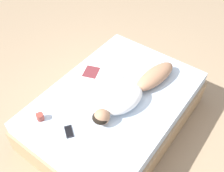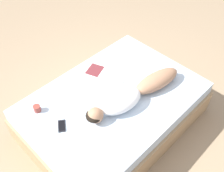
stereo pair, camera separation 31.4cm
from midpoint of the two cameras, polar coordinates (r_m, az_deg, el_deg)
The scene contains 6 objects.
ground_plane at distance 3.50m, azimuth -1.99°, elevation -8.08°, with size 12.00×12.00×0.00m, color #9E8466.
bed at distance 3.29m, azimuth -2.10°, elevation -5.47°, with size 1.51×2.13×0.52m.
person at distance 3.01m, azimuth 1.99°, elevation -1.36°, with size 0.45×1.33×0.20m.
open_magazine at distance 3.36m, azimuth -5.07°, elevation 2.46°, with size 0.63×0.49×0.01m.
coffee_mug at distance 3.00m, azimuth -18.34°, elevation -6.54°, with size 0.11×0.08×0.08m.
cell_phone at distance 2.85m, azimuth -12.54°, elevation -9.84°, with size 0.17×0.15×0.01m.
Camera 1 is at (-1.20, 1.67, 2.84)m, focal length 42.00 mm.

